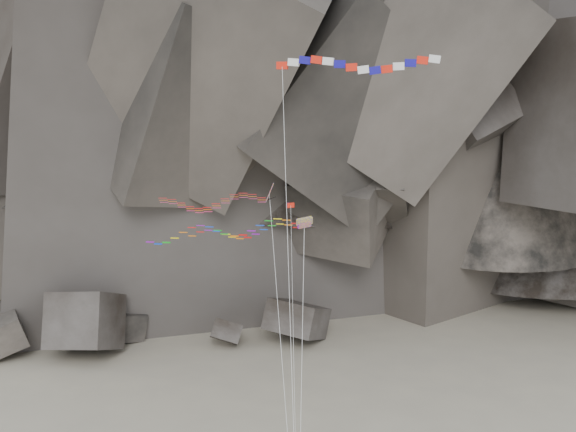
{
  "coord_description": "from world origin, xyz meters",
  "views": [
    {
      "loc": [
        3.55,
        -47.49,
        29.72
      ],
      "look_at": [
        1.52,
        6.0,
        20.71
      ],
      "focal_mm": 45.0,
      "sensor_mm": 36.0,
      "label": 1
    }
  ],
  "objects_px": {
    "delta_kite": "(209,202)",
    "banner_kite": "(357,67)",
    "parafoil_kite": "(220,231)",
    "pennant_kite": "(292,277)"
  },
  "relations": [
    {
      "from": "delta_kite",
      "to": "parafoil_kite",
      "type": "height_order",
      "value": "delta_kite"
    },
    {
      "from": "parafoil_kite",
      "to": "pennant_kite",
      "type": "distance_m",
      "value": 5.99
    },
    {
      "from": "delta_kite",
      "to": "banner_kite",
      "type": "bearing_deg",
      "value": -17.57
    },
    {
      "from": "delta_kite",
      "to": "pennant_kite",
      "type": "relative_size",
      "value": 1.07
    },
    {
      "from": "banner_kite",
      "to": "pennant_kite",
      "type": "height_order",
      "value": "banner_kite"
    },
    {
      "from": "banner_kite",
      "to": "parafoil_kite",
      "type": "xyz_separation_m",
      "value": [
        -9.13,
        -1.34,
        -10.92
      ]
    },
    {
      "from": "pennant_kite",
      "to": "delta_kite",
      "type": "bearing_deg",
      "value": 118.49
    },
    {
      "from": "delta_kite",
      "to": "pennant_kite",
      "type": "xyz_separation_m",
      "value": [
        6.36,
        -4.56,
        -4.6
      ]
    },
    {
      "from": "banner_kite",
      "to": "parafoil_kite",
      "type": "height_order",
      "value": "banner_kite"
    },
    {
      "from": "delta_kite",
      "to": "banner_kite",
      "type": "relative_size",
      "value": 0.71
    }
  ]
}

